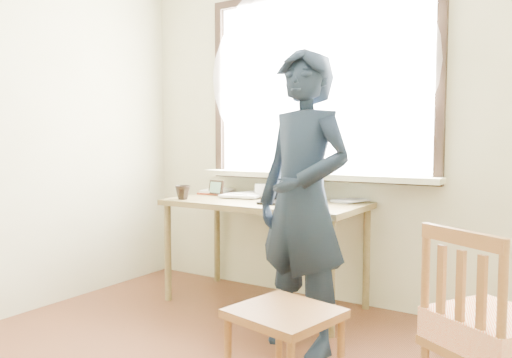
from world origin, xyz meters
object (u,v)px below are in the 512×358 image
Objects in this scene: laptop at (286,196)px; person at (303,201)px; side_chair at (489,333)px; mug_dark at (183,192)px; desk at (265,212)px; mug_white at (263,191)px; work_chair at (284,324)px.

laptop is 0.20× the size of person.
person is (-1.03, 0.45, 0.39)m from side_chair.
side_chair is at bearing -18.94° from mug_dark.
mug_dark is at bearing -155.73° from desk.
mug_dark is (-0.55, -0.25, 0.13)m from desk.
laptop reaches higher than mug_dark.
mug_white is 0.61m from mug_dark.
person reaches higher than work_chair.
side_chair reaches higher than work_chair.
laptop is 2.60× the size of mug_white.
mug_white is (-0.33, 0.23, 0.00)m from laptop.
laptop is at bearing 145.89° from side_chair.
desk is 0.62m from mug_dark.
side_chair is 1.19m from person.
person reaches higher than laptop.
mug_dark is at bearing -164.06° from laptop.
mug_dark is at bearing -179.54° from person.
desk is 0.83× the size of person.
side_chair is 0.51× the size of person.
desk reaches higher than work_chair.
person is at bearing -45.63° from mug_white.
mug_dark is 0.22× the size of work_chair.
laptop is 0.69× the size of work_chair.
person is at bearing -14.32° from mug_dark.
mug_white is 2.13m from side_chair.
mug_white is at bearing 149.15° from person.
mug_white is 1.67m from work_chair.
mug_dark is 0.13× the size of side_chair.
work_chair is at bearing -61.34° from laptop.
side_chair is (2.16, -0.74, -0.36)m from mug_dark.
desk is at bearing 152.08° from person.
mug_dark is (-0.75, -0.21, 0.00)m from laptop.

